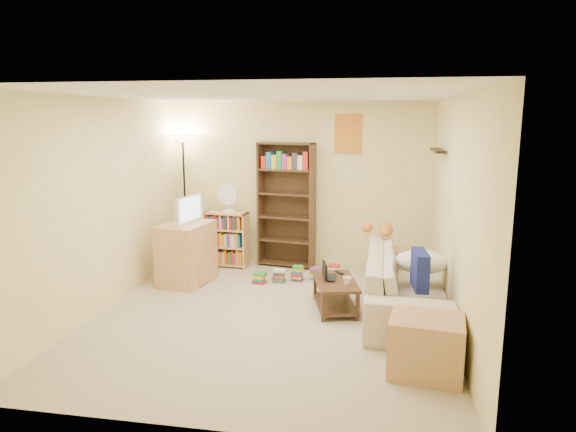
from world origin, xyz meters
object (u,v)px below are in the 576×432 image
(sofa, at_px, (406,282))
(side_table, at_px, (398,268))
(tv_stand, at_px, (187,253))
(floor_lamp, at_px, (183,160))
(television, at_px, (185,210))
(mug, at_px, (347,281))
(desk_fan, at_px, (228,198))
(tabby_cat, at_px, (382,229))
(tall_bookshelf, at_px, (286,202))
(end_cabinet, at_px, (426,346))
(short_bookshelf, at_px, (227,239))
(coffee_table, at_px, (335,291))
(laptop, at_px, (335,278))

(sofa, distance_m, side_table, 0.93)
(tv_stand, height_order, floor_lamp, floor_lamp)
(television, relative_size, floor_lamp, 0.33)
(mug, height_order, desk_fan, desk_fan)
(tabby_cat, relative_size, television, 0.79)
(tall_bookshelf, xyz_separation_m, desk_fan, (-0.85, -0.21, 0.08))
(end_cabinet, bearing_deg, mug, 121.52)
(side_table, bearing_deg, television, -172.47)
(tv_stand, xyz_separation_m, desk_fan, (0.36, 0.83, 0.66))
(tabby_cat, relative_size, tall_bookshelf, 0.28)
(short_bookshelf, height_order, floor_lamp, floor_lamp)
(tabby_cat, distance_m, side_table, 0.58)
(end_cabinet, bearing_deg, side_table, 93.58)
(sofa, distance_m, mug, 0.74)
(television, bearing_deg, sofa, -91.15)
(tabby_cat, height_order, television, television)
(mug, bearing_deg, short_bookshelf, 138.84)
(tabby_cat, xyz_separation_m, end_cabinet, (0.39, -2.47, -0.51))
(tabby_cat, distance_m, mug, 1.31)
(floor_lamp, bearing_deg, side_table, -11.37)
(floor_lamp, distance_m, end_cabinet, 4.86)
(sofa, distance_m, short_bookshelf, 2.99)
(mug, xyz_separation_m, floor_lamp, (-2.67, 1.88, 1.20))
(tabby_cat, height_order, side_table, tabby_cat)
(end_cabinet, bearing_deg, television, 145.36)
(floor_lamp, distance_m, side_table, 3.63)
(mug, height_order, tall_bookshelf, tall_bookshelf)
(coffee_table, height_order, mug, mug)
(tall_bookshelf, xyz_separation_m, short_bookshelf, (-0.90, -0.17, -0.58))
(mug, xyz_separation_m, desk_fan, (-1.91, 1.66, 0.66))
(tall_bookshelf, height_order, floor_lamp, floor_lamp)
(laptop, relative_size, short_bookshelf, 0.35)
(sofa, bearing_deg, tabby_cat, 18.61)
(desk_fan, bearing_deg, mug, -41.12)
(side_table, bearing_deg, tv_stand, -172.47)
(side_table, bearing_deg, laptop, -127.81)
(sofa, height_order, side_table, sofa)
(laptop, xyz_separation_m, desk_fan, (-1.74, 1.46, 0.70))
(side_table, relative_size, end_cabinet, 0.77)
(short_bookshelf, bearing_deg, coffee_table, -35.52)
(sofa, distance_m, coffee_table, 0.85)
(television, bearing_deg, end_cabinet, -115.34)
(sofa, xyz_separation_m, tabby_cat, (-0.29, 0.91, 0.44))
(tv_stand, distance_m, end_cabinet, 3.70)
(television, bearing_deg, coffee_table, -98.56)
(tv_stand, xyz_separation_m, television, (0.00, 0.00, 0.61))
(end_cabinet, bearing_deg, sofa, 93.67)
(desk_fan, xyz_separation_m, floor_lamp, (-0.77, 0.21, 0.54))
(sofa, bearing_deg, tall_bookshelf, 48.41)
(coffee_table, xyz_separation_m, desk_fan, (-1.76, 1.51, 0.85))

